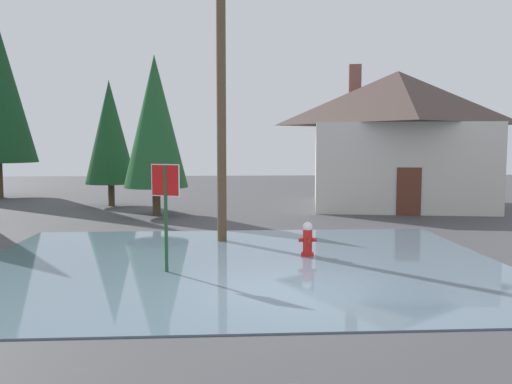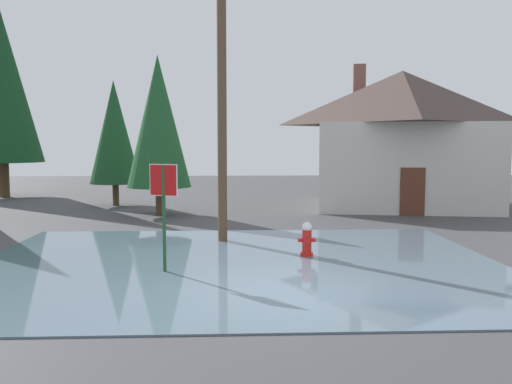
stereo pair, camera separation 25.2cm
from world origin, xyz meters
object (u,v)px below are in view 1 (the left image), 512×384
Objects in this scene: stop_sign_near at (166,196)px; pine_tree_tall_left at (155,122)px; utility_pole at (221,70)px; fire_hydrant at (308,240)px; house at (397,137)px; pine_tree_far_center at (110,132)px.

stop_sign_near is 0.38× the size of pine_tree_tall_left.
fire_hydrant is at bearing -45.31° from utility_pole.
stop_sign_near is at bearing -81.42° from pine_tree_tall_left.
fire_hydrant is 5.67m from utility_pole.
utility_pole is 6.83m from pine_tree_tall_left.
utility_pole reaches higher than house.
pine_tree_far_center is (-4.13, 13.61, 1.75)m from stop_sign_near.
fire_hydrant is 0.09× the size of utility_pole.
fire_hydrant is 10.36m from pine_tree_tall_left.
house is (9.56, 12.81, 1.54)m from stop_sign_near.
stop_sign_near is at bearing -73.14° from pine_tree_far_center.
fire_hydrant is 14.59m from pine_tree_far_center.
house is at bearing 53.28° from stop_sign_near.
utility_pole is 1.05× the size of house.
stop_sign_near is 0.42× the size of pine_tree_far_center.
pine_tree_tall_left is (-11.06, -2.85, 0.55)m from house.
fire_hydrant is (3.50, 1.56, -1.33)m from stop_sign_near.
fire_hydrant is 0.14× the size of pine_tree_tall_left.
utility_pole is at bearing -132.80° from house.
pine_tree_tall_left is at bearing 120.79° from fire_hydrant.
house is at bearing 61.71° from fire_hydrant.
fire_hydrant is 0.15× the size of pine_tree_far_center.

